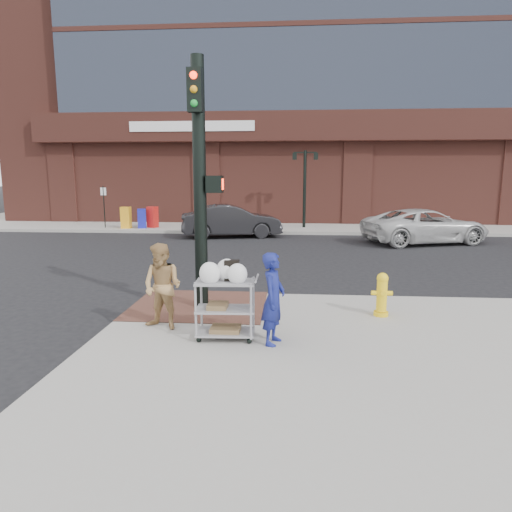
# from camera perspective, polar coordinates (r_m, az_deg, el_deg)

# --- Properties ---
(ground) EXTENTS (220.00, 220.00, 0.00)m
(ground) POSITION_cam_1_polar(r_m,az_deg,el_deg) (8.91, -4.51, -8.80)
(ground) COLOR black
(ground) RESTS_ON ground
(sidewalk_far) EXTENTS (65.00, 36.00, 0.15)m
(sidewalk_far) POSITION_cam_1_polar(r_m,az_deg,el_deg) (41.93, 20.01, 5.61)
(sidewalk_far) COLOR #999791
(sidewalk_far) RESTS_ON ground
(brick_curb_ramp) EXTENTS (2.80, 2.40, 0.01)m
(brick_curb_ramp) POSITION_cam_1_polar(r_m,az_deg,el_deg) (9.81, -7.18, -6.11)
(brick_curb_ramp) COLOR #513126
(brick_curb_ramp) RESTS_ON sidewalk_near
(bank_building) EXTENTS (42.00, 26.00, 28.00)m
(bank_building) POSITION_cam_1_polar(r_m,az_deg,el_deg) (41.08, 10.48, 25.82)
(bank_building) COLOR brown
(bank_building) RESTS_ON sidewalk_far
(lamp_post) EXTENTS (1.32, 0.22, 4.00)m
(lamp_post) POSITION_cam_1_polar(r_m,az_deg,el_deg) (24.34, 6.11, 9.38)
(lamp_post) COLOR black
(lamp_post) RESTS_ON sidewalk_far
(parking_sign) EXTENTS (0.05, 0.05, 2.20)m
(parking_sign) POSITION_cam_1_polar(r_m,az_deg,el_deg) (25.37, -18.45, 5.86)
(parking_sign) COLOR black
(parking_sign) RESTS_ON sidewalk_far
(traffic_signal_pole) EXTENTS (0.61, 0.51, 5.00)m
(traffic_signal_pole) POSITION_cam_1_polar(r_m,az_deg,el_deg) (9.28, -6.95, 9.71)
(traffic_signal_pole) COLOR black
(traffic_signal_pole) RESTS_ON sidewalk_near
(woman_blue) EXTENTS (0.49, 0.62, 1.51)m
(woman_blue) POSITION_cam_1_polar(r_m,az_deg,el_deg) (7.41, 2.18, -5.35)
(woman_blue) COLOR navy
(woman_blue) RESTS_ON sidewalk_near
(pedestrian_tan) EXTENTS (0.90, 0.79, 1.55)m
(pedestrian_tan) POSITION_cam_1_polar(r_m,az_deg,el_deg) (8.30, -11.61, -3.75)
(pedestrian_tan) COLOR tan
(pedestrian_tan) RESTS_ON sidewalk_near
(sedan_dark) EXTENTS (4.89, 2.62, 1.53)m
(sedan_dark) POSITION_cam_1_polar(r_m,az_deg,el_deg) (21.51, -3.11, 4.40)
(sedan_dark) COLOR black
(sedan_dark) RESTS_ON ground
(minivan_white) EXTENTS (5.78, 3.93, 1.47)m
(minivan_white) POSITION_cam_1_polar(r_m,az_deg,el_deg) (20.81, 20.41, 3.51)
(minivan_white) COLOR silver
(minivan_white) RESTS_ON ground
(utility_cart) EXTENTS (1.00, 0.59, 1.35)m
(utility_cart) POSITION_cam_1_polar(r_m,az_deg,el_deg) (7.67, -3.86, -5.97)
(utility_cart) COLOR gray
(utility_cart) RESTS_ON sidewalk_near
(fire_hydrant) EXTENTS (0.41, 0.28, 0.86)m
(fire_hydrant) POSITION_cam_1_polar(r_m,az_deg,el_deg) (9.27, 15.45, -4.59)
(fire_hydrant) COLOR yellow
(fire_hydrant) RESTS_ON sidewalk_near
(newsbox_red) EXTENTS (0.58, 0.55, 1.11)m
(newsbox_red) POSITION_cam_1_polar(r_m,az_deg,el_deg) (24.81, -12.80, 4.77)
(newsbox_red) COLOR red
(newsbox_red) RESTS_ON sidewalk_far
(newsbox_yellow) EXTENTS (0.48, 0.43, 1.11)m
(newsbox_yellow) POSITION_cam_1_polar(r_m,az_deg,el_deg) (24.79, -15.94, 4.64)
(newsbox_yellow) COLOR #FBA91B
(newsbox_yellow) RESTS_ON sidewalk_far
(newsbox_blue) EXTENTS (0.52, 0.50, 1.00)m
(newsbox_blue) POSITION_cam_1_polar(r_m,az_deg,el_deg) (24.66, -14.09, 4.57)
(newsbox_blue) COLOR #1A1EAB
(newsbox_blue) RESTS_ON sidewalk_far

